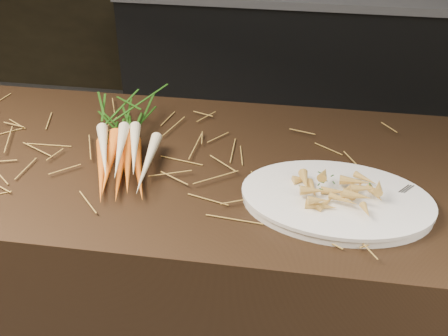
# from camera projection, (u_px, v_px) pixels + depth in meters

# --- Properties ---
(main_counter) EXTENTS (2.40, 0.70, 0.90)m
(main_counter) POSITION_uv_depth(u_px,v_px,m) (151.00, 287.00, 1.65)
(main_counter) COLOR black
(main_counter) RESTS_ON ground
(back_counter) EXTENTS (1.82, 0.62, 0.84)m
(back_counter) POSITION_uv_depth(u_px,v_px,m) (289.00, 60.00, 3.18)
(back_counter) COLOR black
(back_counter) RESTS_ON ground
(straw_bedding) EXTENTS (1.40, 0.60, 0.02)m
(straw_bedding) POSITION_uv_depth(u_px,v_px,m) (138.00, 155.00, 1.40)
(straw_bedding) COLOR olive
(straw_bedding) RESTS_ON main_counter
(root_veg_bunch) EXTENTS (0.27, 0.50, 0.09)m
(root_veg_bunch) POSITION_uv_depth(u_px,v_px,m) (123.00, 132.00, 1.43)
(root_veg_bunch) COLOR orange
(root_veg_bunch) RESTS_ON main_counter
(serving_platter) EXTENTS (0.44, 0.31, 0.02)m
(serving_platter) POSITION_uv_depth(u_px,v_px,m) (336.00, 202.00, 1.23)
(serving_platter) COLOR white
(serving_platter) RESTS_ON main_counter
(roasted_veg_heap) EXTENTS (0.21, 0.16, 0.05)m
(roasted_veg_heap) POSITION_uv_depth(u_px,v_px,m) (338.00, 189.00, 1.22)
(roasted_veg_heap) COLOR #B38A32
(roasted_veg_heap) RESTS_ON serving_platter
(serving_fork) EXTENTS (0.11, 0.13, 0.00)m
(serving_fork) POSITION_uv_depth(u_px,v_px,m) (407.00, 211.00, 1.18)
(serving_fork) COLOR silver
(serving_fork) RESTS_ON serving_platter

